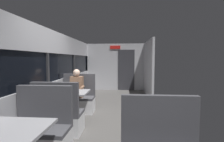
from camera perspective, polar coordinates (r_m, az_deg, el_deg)
ground_plane at (r=4.16m, az=-2.35°, el=-17.73°), size 3.30×9.20×0.02m
carriage_window_panel_left at (r=4.30m, az=-22.00°, el=-1.89°), size 0.09×8.48×2.30m
carriage_end_bulkhead at (r=8.04m, az=1.56°, el=1.36°), size 2.90×0.11×2.30m
carriage_aisle_panel_right at (r=6.91m, az=12.67°, el=0.88°), size 0.08×2.40×2.30m
dining_table_near_window at (r=2.38m, az=-32.66°, el=-18.84°), size 0.90×0.70×0.74m
bench_near_window_facing_entry at (r=3.04m, az=-23.95°, el=-19.74°), size 0.95×0.50×1.10m
dining_table_mid_window at (r=4.19m, az=-14.68°, el=-8.36°), size 0.90×0.70×0.74m
bench_mid_window_facing_end at (r=3.65m, az=-18.31°, el=-15.45°), size 0.95×0.50×1.10m
bench_mid_window_facing_entry at (r=4.91m, az=-11.91°, el=-10.18°), size 0.95×0.50×1.10m
seated_passenger at (r=4.80m, az=-12.19°, el=-7.97°), size 0.47×0.55×1.26m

